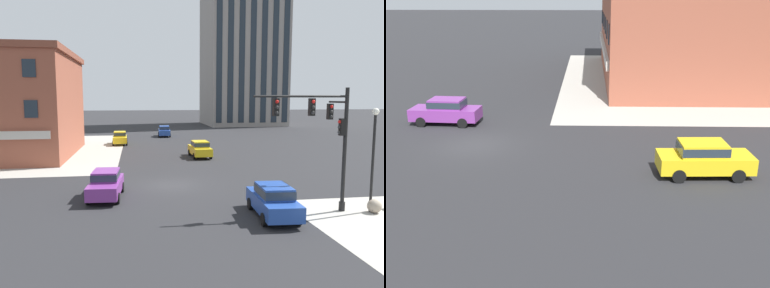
% 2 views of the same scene
% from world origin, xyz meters
% --- Properties ---
extents(ground_plane, '(320.00, 320.00, 0.00)m').
position_xyz_m(ground_plane, '(0.00, 0.00, 0.00)').
color(ground_plane, '#262628').
extents(traffic_signal_main, '(5.21, 2.09, 6.60)m').
position_xyz_m(traffic_signal_main, '(7.64, -7.19, 4.34)').
color(traffic_signal_main, black).
rests_on(traffic_signal_main, ground).
extents(bollard_sphere_curb_a, '(0.73, 0.73, 0.73)m').
position_xyz_m(bollard_sphere_curb_a, '(10.09, -7.99, 0.37)').
color(bollard_sphere_curb_a, gray).
rests_on(bollard_sphere_curb_a, ground).
extents(street_lamp_corner_near, '(0.36, 0.36, 5.54)m').
position_xyz_m(street_lamp_corner_near, '(10.00, -7.77, 3.46)').
color(street_lamp_corner_near, black).
rests_on(street_lamp_corner_near, ground).
extents(car_main_northbound_near, '(2.09, 4.50, 1.68)m').
position_xyz_m(car_main_northbound_near, '(4.52, -7.86, 0.92)').
color(car_main_northbound_near, '#23479E').
rests_on(car_main_northbound_near, ground).
extents(car_main_southbound_near, '(2.08, 4.49, 1.68)m').
position_xyz_m(car_main_southbound_near, '(-4.21, -2.77, 0.92)').
color(car_main_southbound_near, '#7A3389').
rests_on(car_main_southbound_near, ground).
extents(car_main_southbound_far, '(2.01, 4.46, 1.68)m').
position_xyz_m(car_main_southbound_far, '(4.11, 11.97, 0.92)').
color(car_main_southbound_far, gold).
rests_on(car_main_southbound_far, ground).
extents(car_cross_eastbound, '(2.04, 4.48, 1.68)m').
position_xyz_m(car_cross_eastbound, '(2.05, 33.27, 0.92)').
color(car_cross_eastbound, '#23479E').
rests_on(car_cross_eastbound, ground).
extents(car_cross_westbound, '(2.01, 4.46, 1.68)m').
position_xyz_m(car_cross_westbound, '(-4.46, 24.07, 0.92)').
color(car_cross_westbound, gold).
rests_on(car_cross_westbound, ground).
extents(residential_tower_skyline_right, '(16.74, 16.92, 49.39)m').
position_xyz_m(residential_tower_skyline_right, '(21.48, 57.84, 24.72)').
color(residential_tower_skyline_right, gray).
rests_on(residential_tower_skyline_right, ground).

